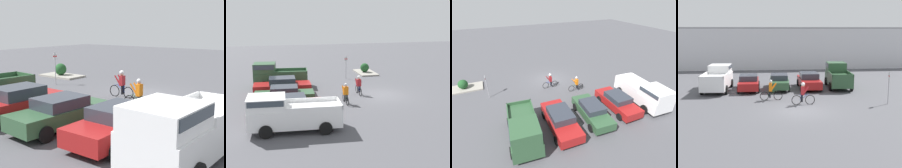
# 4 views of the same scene
# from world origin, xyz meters

# --- Properties ---
(ground_plane) EXTENTS (80.00, 80.00, 0.00)m
(ground_plane) POSITION_xyz_m (0.00, 0.00, 0.00)
(ground_plane) COLOR #4C4C51
(pickup_truck_0) EXTENTS (2.52, 5.57, 2.18)m
(pickup_truck_0) POSITION_xyz_m (-6.37, 8.25, 1.13)
(pickup_truck_0) COLOR white
(pickup_truck_0) RESTS_ON ground_plane
(sedan_0) EXTENTS (1.97, 4.53, 1.39)m
(sedan_0) POSITION_xyz_m (-3.59, 7.92, 0.70)
(sedan_0) COLOR maroon
(sedan_0) RESTS_ON ground_plane
(sedan_1) EXTENTS (2.12, 4.63, 1.38)m
(sedan_1) POSITION_xyz_m (-0.79, 8.16, 0.70)
(sedan_1) COLOR #2D5133
(sedan_1) RESTS_ON ground_plane
(sedan_2) EXTENTS (2.10, 4.85, 1.48)m
(sedan_2) POSITION_xyz_m (2.01, 8.15, 0.74)
(sedan_2) COLOR maroon
(sedan_2) RESTS_ON ground_plane
(cyclist_0) EXTENTS (1.74, 0.46, 1.68)m
(cyclist_0) POSITION_xyz_m (0.52, 1.82, 0.87)
(cyclist_0) COLOR black
(cyclist_0) RESTS_ON ground_plane
(cyclist_1) EXTENTS (1.77, 0.46, 1.64)m
(cyclist_1) POSITION_xyz_m (-1.76, 3.55, 0.81)
(cyclist_1) COLOR black
(cyclist_1) RESTS_ON ground_plane
(fire_lane_sign) EXTENTS (0.06, 0.30, 2.42)m
(fire_lane_sign) POSITION_xyz_m (6.80, 1.31, 1.46)
(fire_lane_sign) COLOR #9E9EA3
(fire_lane_sign) RESTS_ON ground_plane
(curb_island) EXTENTS (3.70, 1.98, 0.15)m
(curb_island) POSITION_xyz_m (9.15, -1.61, 0.07)
(curb_island) COLOR gray
(curb_island) RESTS_ON ground_plane
(shrub) EXTENTS (0.99, 0.99, 0.99)m
(shrub) POSITION_xyz_m (9.17, -1.50, 0.65)
(shrub) COLOR #1E4C23
(shrub) RESTS_ON curb_island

